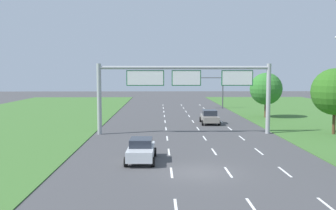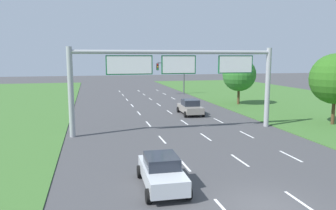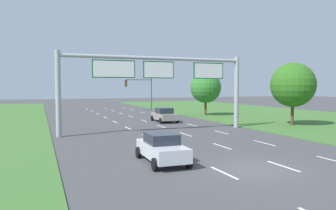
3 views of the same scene
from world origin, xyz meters
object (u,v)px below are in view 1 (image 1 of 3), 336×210
object	(u,v)px
car_lead_silver	(141,150)
roadside_tree_far	(266,89)
roadside_tree_mid	(335,92)
traffic_light_mast	(211,86)
car_near_red	(210,117)
sign_gantry	(185,84)

from	to	relation	value
car_lead_silver	roadside_tree_far	world-z (taller)	roadside_tree_far
roadside_tree_mid	roadside_tree_far	size ratio (longest dim) A/B	1.07
traffic_light_mast	car_near_red	bearing A→B (deg)	-98.58
roadside_tree_mid	roadside_tree_far	bearing A→B (deg)	101.35
car_near_red	sign_gantry	distance (m)	9.21
traffic_light_mast	roadside_tree_far	world-z (taller)	roadside_tree_far
car_near_red	sign_gantry	world-z (taller)	sign_gantry
car_near_red	traffic_light_mast	size ratio (longest dim) A/B	0.79
car_near_red	car_lead_silver	size ratio (longest dim) A/B	1.04
car_near_red	roadside_tree_mid	size ratio (longest dim) A/B	0.67
car_lead_silver	sign_gantry	distance (m)	12.76
sign_gantry	traffic_light_mast	bearing A→B (deg)	76.51
sign_gantry	car_near_red	bearing A→B (deg)	65.01
car_lead_silver	roadside_tree_mid	xyz separation A→B (m)	(18.47, 10.62, 3.45)
traffic_light_mast	roadside_tree_mid	bearing A→B (deg)	-73.03
traffic_light_mast	roadside_tree_far	bearing A→B (deg)	-67.48
car_near_red	roadside_tree_mid	xyz separation A→B (m)	(11.16, -8.27, 3.43)
sign_gantry	traffic_light_mast	size ratio (longest dim) A/B	3.08
car_near_red	traffic_light_mast	xyz separation A→B (m)	(2.86, 18.94, 3.05)
sign_gantry	roadside_tree_far	xyz separation A→B (m)	(11.84, 13.10, -1.03)
roadside_tree_mid	sign_gantry	bearing A→B (deg)	176.81
sign_gantry	roadside_tree_mid	xyz separation A→B (m)	(14.64, -0.82, -0.72)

